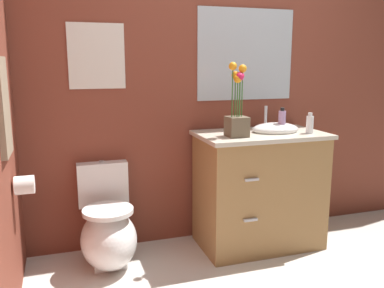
% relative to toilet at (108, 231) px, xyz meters
% --- Properties ---
extents(wall_back, '(4.63, 0.05, 2.50)m').
position_rel_toilet_xyz_m(wall_back, '(1.13, 0.30, 1.01)').
color(wall_back, brown).
rests_on(wall_back, ground_plane).
extents(toilet, '(0.38, 0.59, 0.69)m').
position_rel_toilet_xyz_m(toilet, '(0.00, 0.00, 0.00)').
color(toilet, white).
rests_on(toilet, ground_plane).
extents(vanity_cabinet, '(0.94, 0.56, 1.06)m').
position_rel_toilet_xyz_m(vanity_cabinet, '(1.14, -0.03, 0.21)').
color(vanity_cabinet, '#9E7242').
rests_on(vanity_cabinet, ground_plane).
extents(flower_vase, '(0.14, 0.14, 0.51)m').
position_rel_toilet_xyz_m(flower_vase, '(0.91, -0.11, 0.81)').
color(flower_vase, brown).
rests_on(flower_vase, vanity_cabinet).
extents(soap_bottle, '(0.05, 0.05, 0.19)m').
position_rel_toilet_xyz_m(soap_bottle, '(1.29, -0.07, 0.72)').
color(soap_bottle, '#B28CBF').
rests_on(soap_bottle, vanity_cabinet).
extents(lotion_bottle, '(0.05, 0.05, 0.15)m').
position_rel_toilet_xyz_m(lotion_bottle, '(1.47, -0.16, 0.70)').
color(lotion_bottle, white).
rests_on(lotion_bottle, vanity_cabinet).
extents(wall_poster, '(0.39, 0.01, 0.45)m').
position_rel_toilet_xyz_m(wall_poster, '(0.00, 0.27, 1.19)').
color(wall_poster, silver).
extents(wall_mirror, '(0.80, 0.01, 0.70)m').
position_rel_toilet_xyz_m(wall_mirror, '(1.14, 0.27, 1.21)').
color(wall_mirror, '#B2BCC6').
extents(hanging_towel, '(0.03, 0.28, 0.52)m').
position_rel_toilet_xyz_m(hanging_towel, '(-0.55, -0.36, 0.92)').
color(hanging_towel, gray).
extents(toilet_paper_roll, '(0.11, 0.11, 0.11)m').
position_rel_toilet_xyz_m(toilet_paper_roll, '(-0.49, -0.20, 0.44)').
color(toilet_paper_roll, white).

